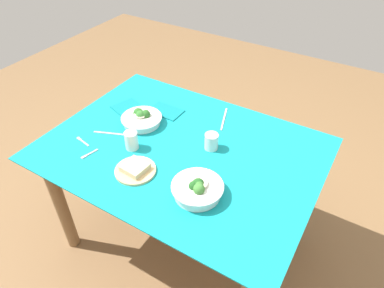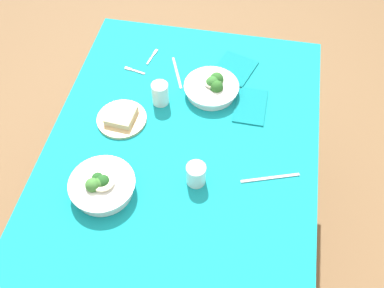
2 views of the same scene
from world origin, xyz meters
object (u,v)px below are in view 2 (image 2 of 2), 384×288
object	(u,v)px
bread_side_plate	(121,118)
water_glass_side	(160,94)
water_glass_center	(196,174)
broccoli_bowl_near	(212,88)
table_knife_right	(270,178)
table_knife_left	(177,73)
broccoli_bowl_far	(102,186)
napkin_folded_upper	(234,69)
fork_by_near_bowl	(134,70)
napkin_folded_lower	(250,106)
fork_by_far_bowl	(153,56)

from	to	relation	value
bread_side_plate	water_glass_side	world-z (taller)	water_glass_side
bread_side_plate	water_glass_center	size ratio (longest dim) A/B	2.29
broccoli_bowl_near	table_knife_right	distance (m)	0.45
water_glass_side	table_knife_left	bearing A→B (deg)	-10.27
broccoli_bowl_far	bread_side_plate	bearing A→B (deg)	4.63
napkin_folded_upper	fork_by_near_bowl	bearing A→B (deg)	101.62
broccoli_bowl_far	water_glass_side	bearing A→B (deg)	-12.95
table_knife_left	table_knife_right	world-z (taller)	same
water_glass_side	table_knife_right	xyz separation A→B (m)	(-0.28, -0.46, -0.04)
table_knife_left	napkin_folded_upper	world-z (taller)	napkin_folded_upper
broccoli_bowl_near	fork_by_near_bowl	size ratio (longest dim) A/B	2.34
napkin_folded_upper	broccoli_bowl_near	bearing A→B (deg)	154.23
water_glass_center	table_knife_left	xyz separation A→B (m)	(0.51, 0.17, -0.04)
water_glass_side	table_knife_right	size ratio (longest dim) A/B	0.45
broccoli_bowl_near	table_knife_left	distance (m)	0.18
broccoli_bowl_far	bread_side_plate	world-z (taller)	broccoli_bowl_far
broccoli_bowl_far	water_glass_side	xyz separation A→B (m)	(0.44, -0.10, 0.01)
broccoli_bowl_far	fork_by_near_bowl	size ratio (longest dim) A/B	2.39
napkin_folded_lower	broccoli_bowl_near	bearing A→B (deg)	74.03
bread_side_plate	napkin_folded_upper	bearing A→B (deg)	-47.71
broccoli_bowl_far	napkin_folded_lower	size ratio (longest dim) A/B	1.20
table_knife_left	napkin_folded_lower	size ratio (longest dim) A/B	0.99
water_glass_center	napkin_folded_upper	distance (m)	0.58
bread_side_plate	water_glass_side	distance (m)	0.18
broccoli_bowl_near	table_knife_left	size ratio (longest dim) A/B	1.18
broccoli_bowl_near	fork_by_far_bowl	bearing A→B (deg)	60.27
broccoli_bowl_near	water_glass_center	size ratio (longest dim) A/B	2.64
bread_side_plate	water_glass_center	world-z (taller)	water_glass_center
broccoli_bowl_far	table_knife_left	xyz separation A→B (m)	(0.61, -0.13, -0.03)
water_glass_center	water_glass_side	bearing A→B (deg)	31.00
broccoli_bowl_far	fork_by_far_bowl	world-z (taller)	broccoli_bowl_far
bread_side_plate	water_glass_center	distance (m)	0.40
broccoli_bowl_far	bread_side_plate	size ratio (longest dim) A/B	1.18
napkin_folded_upper	napkin_folded_lower	size ratio (longest dim) A/B	0.95
broccoli_bowl_near	fork_by_far_bowl	distance (m)	0.33
fork_by_far_bowl	napkin_folded_lower	world-z (taller)	napkin_folded_lower
fork_by_far_bowl	bread_side_plate	bearing A→B (deg)	-173.40
water_glass_center	napkin_folded_upper	size ratio (longest dim) A/B	0.47
fork_by_near_bowl	napkin_folded_lower	xyz separation A→B (m)	(-0.11, -0.50, 0.00)
table_knife_right	napkin_folded_upper	xyz separation A→B (m)	(0.51, 0.19, 0.00)
broccoli_bowl_far	fork_by_near_bowl	bearing A→B (deg)	4.97
bread_side_plate	napkin_folded_upper	world-z (taller)	bread_side_plate
broccoli_bowl_near	fork_by_near_bowl	xyz separation A→B (m)	(0.06, 0.34, -0.03)
table_knife_left	napkin_folded_lower	xyz separation A→B (m)	(-0.13, -0.32, 0.00)
table_knife_right	napkin_folded_lower	size ratio (longest dim) A/B	1.13
broccoli_bowl_near	napkin_folded_upper	xyz separation A→B (m)	(0.15, -0.07, -0.03)
broccoli_bowl_near	water_glass_center	bearing A→B (deg)	-178.49
table_knife_right	fork_by_near_bowl	bearing A→B (deg)	125.84
bread_side_plate	fork_by_far_bowl	distance (m)	0.37
broccoli_bowl_near	napkin_folded_upper	world-z (taller)	broccoli_bowl_near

